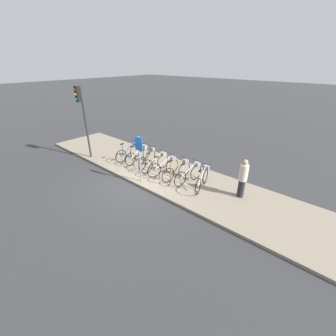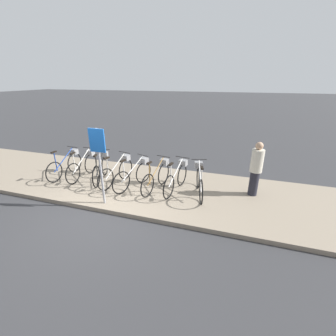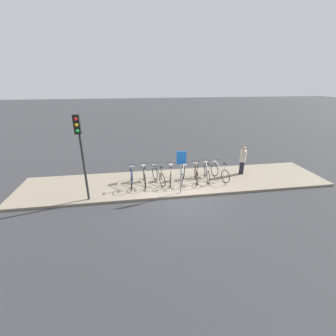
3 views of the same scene
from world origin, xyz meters
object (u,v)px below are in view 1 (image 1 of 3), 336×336
(parked_bicycle_1, at_px, (139,154))
(traffic_light, at_px, (81,108))
(parked_bicycle_0, at_px, (130,152))
(sign_post, at_px, (139,152))
(parked_bicycle_7, at_px, (203,178))
(parked_bicycle_2, at_px, (148,158))
(parked_bicycle_4, at_px, (165,166))
(parked_bicycle_5, at_px, (178,170))
(pedestrian, at_px, (243,178))
(parked_bicycle_6, at_px, (190,173))
(parked_bicycle_3, at_px, (156,162))

(parked_bicycle_1, xyz_separation_m, traffic_light, (-2.59, -1.41, 2.27))
(parked_bicycle_0, relative_size, traffic_light, 0.44)
(sign_post, bearing_deg, parked_bicycle_7, 29.27)
(parked_bicycle_2, distance_m, parked_bicycle_4, 1.32)
(parked_bicycle_5, relative_size, parked_bicycle_7, 1.02)
(parked_bicycle_2, height_order, traffic_light, traffic_light)
(parked_bicycle_5, distance_m, traffic_light, 5.94)
(parked_bicycle_7, bearing_deg, pedestrian, 15.67)
(parked_bicycle_5, height_order, sign_post, sign_post)
(parked_bicycle_0, xyz_separation_m, parked_bicycle_6, (3.98, 0.09, 0.00))
(sign_post, bearing_deg, parked_bicycle_4, 72.53)
(parked_bicycle_1, relative_size, parked_bicycle_7, 1.03)
(parked_bicycle_2, height_order, parked_bicycle_7, same)
(parked_bicycle_7, relative_size, traffic_light, 0.43)
(parked_bicycle_0, xyz_separation_m, parked_bicycle_1, (0.65, 0.09, 0.00))
(parked_bicycle_0, bearing_deg, parked_bicycle_5, -0.08)
(parked_bicycle_5, bearing_deg, parked_bicycle_4, -174.29)
(parked_bicycle_0, distance_m, parked_bicycle_4, 2.66)
(parked_bicycle_3, relative_size, traffic_light, 0.43)
(parked_bicycle_2, xyz_separation_m, traffic_light, (-3.29, -1.41, 2.27))
(parked_bicycle_1, bearing_deg, parked_bicycle_7, -0.41)
(parked_bicycle_2, bearing_deg, pedestrian, 4.74)
(parked_bicycle_1, xyz_separation_m, pedestrian, (5.55, 0.40, 0.39))
(parked_bicycle_6, distance_m, parked_bicycle_7, 0.69)
(pedestrian, bearing_deg, sign_post, -155.71)
(sign_post, bearing_deg, pedestrian, 24.29)
(parked_bicycle_5, bearing_deg, parked_bicycle_3, 179.86)
(parked_bicycle_3, relative_size, sign_post, 0.79)
(parked_bicycle_5, bearing_deg, traffic_light, -166.05)
(parked_bicycle_3, bearing_deg, parked_bicycle_5, -0.14)
(parked_bicycle_0, bearing_deg, pedestrian, 4.48)
(parked_bicycle_1, xyz_separation_m, parked_bicycle_7, (4.02, -0.03, 0.00))
(parked_bicycle_4, distance_m, parked_bicycle_7, 2.02)
(parked_bicycle_2, xyz_separation_m, parked_bicycle_6, (2.64, 0.01, 0.00))
(parked_bicycle_5, relative_size, pedestrian, 1.03)
(parked_bicycle_0, bearing_deg, parked_bicycle_7, 0.71)
(traffic_light, bearing_deg, parked_bicycle_0, 34.32)
(parked_bicycle_3, height_order, parked_bicycle_6, same)
(parked_bicycle_7, xyz_separation_m, sign_post, (-2.39, -1.34, 0.98))
(parked_bicycle_1, height_order, parked_bicycle_7, same)
(parked_bicycle_0, relative_size, parked_bicycle_4, 1.05)
(pedestrian, relative_size, traffic_light, 0.42)
(parked_bicycle_4, xyz_separation_m, pedestrian, (3.54, 0.56, 0.39))
(parked_bicycle_0, height_order, parked_bicycle_2, same)
(parked_bicycle_1, distance_m, parked_bicycle_3, 1.37)
(parked_bicycle_4, bearing_deg, parked_bicycle_5, 5.71)
(parked_bicycle_3, bearing_deg, sign_post, -78.40)
(parked_bicycle_3, relative_size, pedestrian, 1.03)
(parked_bicycle_7, bearing_deg, parked_bicycle_5, -177.22)
(parked_bicycle_7, distance_m, pedestrian, 1.63)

